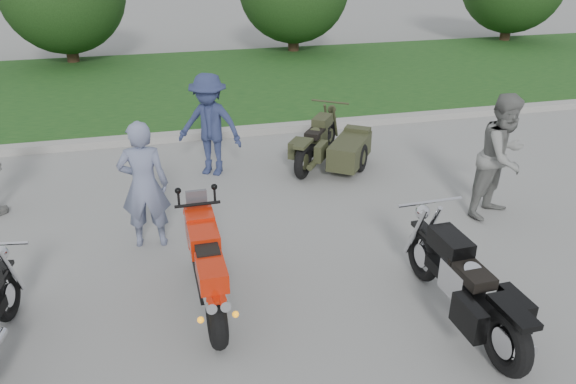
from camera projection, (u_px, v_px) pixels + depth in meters
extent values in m
plane|color=gray|center=(251.00, 320.00, 6.15)|extent=(80.00, 80.00, 0.00)
cube|color=#A09D96|center=(196.00, 135.00, 11.38)|extent=(60.00, 0.30, 0.15)
cube|color=#346221|center=(181.00, 85.00, 15.02)|extent=(60.00, 8.00, 0.14)
cylinder|color=#3F2B1C|center=(71.00, 47.00, 17.07)|extent=(0.36, 0.36, 1.20)
cylinder|color=#3F2B1C|center=(293.00, 37.00, 18.61)|extent=(0.36, 0.36, 1.20)
cylinder|color=#3F2B1C|center=(506.00, 27.00, 20.37)|extent=(0.36, 0.36, 1.20)
torus|color=black|center=(217.00, 321.00, 5.67)|extent=(0.19, 0.59, 0.59)
torus|color=black|center=(201.00, 253.00, 6.88)|extent=(0.12, 0.57, 0.57)
cube|color=black|center=(207.00, 268.00, 6.13)|extent=(0.28, 0.86, 0.33)
cube|color=red|center=(204.00, 238.00, 6.21)|extent=(0.33, 0.53, 0.25)
cube|color=red|center=(212.00, 273.00, 5.66)|extent=(0.29, 0.53, 0.21)
cube|color=black|center=(207.00, 251.00, 5.90)|extent=(0.25, 0.34, 0.10)
cube|color=red|center=(200.00, 226.00, 6.54)|extent=(0.33, 0.38, 0.38)
cylinder|color=silver|center=(209.00, 301.00, 5.48)|extent=(0.11, 0.44, 0.21)
cylinder|color=silver|center=(223.00, 299.00, 5.51)|extent=(0.11, 0.44, 0.21)
torus|color=black|center=(7.00, 295.00, 6.08)|extent=(0.20, 0.58, 0.57)
torus|color=black|center=(507.00, 342.00, 5.32)|extent=(0.19, 0.68, 0.68)
torus|color=black|center=(423.00, 255.00, 6.76)|extent=(0.14, 0.64, 0.64)
cube|color=black|center=(461.00, 287.00, 6.00)|extent=(0.26, 1.20, 0.14)
cube|color=silver|center=(462.00, 280.00, 5.96)|extent=(0.31, 0.46, 0.35)
cube|color=black|center=(450.00, 244.00, 6.10)|extent=(0.30, 0.56, 0.22)
cube|color=black|center=(472.00, 274.00, 5.76)|extent=(0.30, 0.51, 0.12)
cube|color=black|center=(514.00, 311.00, 5.16)|extent=(0.24, 0.56, 0.06)
cylinder|color=silver|center=(493.00, 314.00, 5.80)|extent=(0.13, 1.10, 0.10)
torus|color=black|center=(303.00, 162.00, 9.48)|extent=(0.48, 0.59, 0.61)
torus|color=black|center=(329.00, 135.00, 10.75)|extent=(0.42, 0.53, 0.58)
cube|color=black|center=(317.00, 143.00, 10.08)|extent=(0.79, 1.00, 0.13)
cube|color=#343820|center=(317.00, 139.00, 10.05)|extent=(0.46, 0.49, 0.32)
cube|color=#343820|center=(322.00, 122.00, 10.17)|extent=(0.49, 0.55, 0.20)
cube|color=black|center=(315.00, 133.00, 9.86)|extent=(0.47, 0.51, 0.11)
cube|color=#343820|center=(303.00, 144.00, 9.34)|extent=(0.45, 0.52, 0.05)
cylinder|color=#343820|center=(320.00, 157.00, 9.81)|extent=(0.65, 0.86, 0.09)
cube|color=#343820|center=(350.00, 150.00, 9.80)|extent=(1.08, 1.24, 0.41)
torus|color=black|center=(362.00, 158.00, 9.78)|extent=(0.38, 0.48, 0.51)
imported|color=slate|center=(144.00, 185.00, 7.26)|extent=(0.68, 0.48, 1.74)
imported|color=gray|center=(503.00, 156.00, 8.04)|extent=(1.11, 1.02, 1.84)
imported|color=navy|center=(210.00, 125.00, 9.44)|extent=(1.31, 1.13, 1.76)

